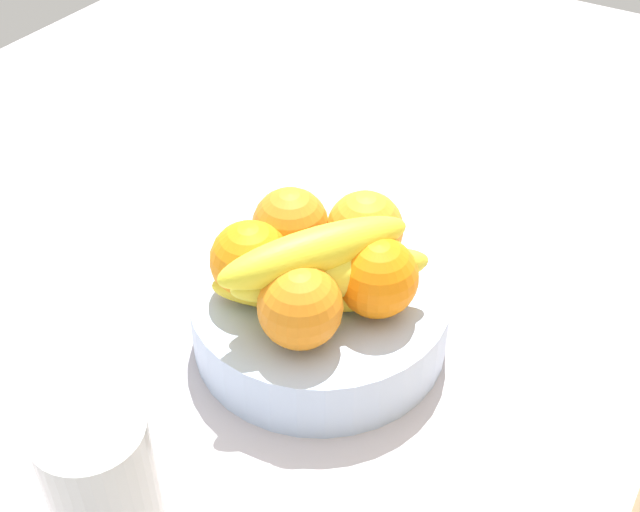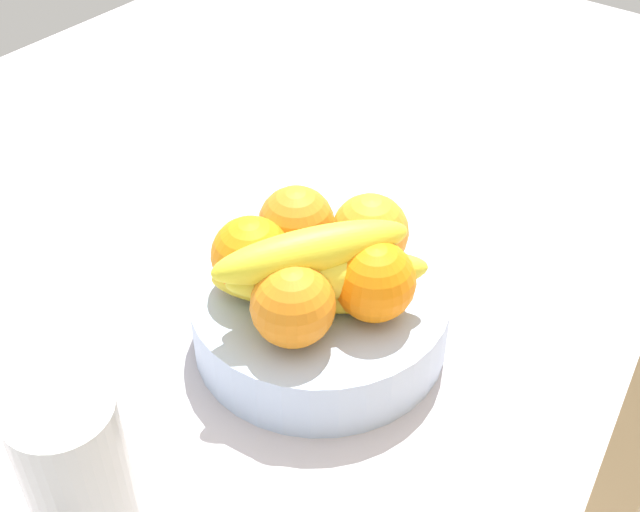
{
  "view_description": "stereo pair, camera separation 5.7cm",
  "coord_description": "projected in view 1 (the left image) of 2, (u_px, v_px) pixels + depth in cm",
  "views": [
    {
      "loc": [
        46.49,
        31.58,
        55.07
      ],
      "look_at": [
        -0.02,
        2.89,
        9.97
      ],
      "focal_mm": 46.51,
      "sensor_mm": 36.0,
      "label": 1
    },
    {
      "loc": [
        43.27,
        36.24,
        55.07
      ],
      "look_at": [
        -0.02,
        2.89,
        9.97
      ],
      "focal_mm": 46.51,
      "sensor_mm": 36.0,
      "label": 2
    }
  ],
  "objects": [
    {
      "name": "orange_back_right",
      "position": [
        365.0,
        229.0,
        0.75
      ],
      "size": [
        7.02,
        7.02,
        7.02
      ],
      "primitive_type": "sphere",
      "color": "orange",
      "rests_on": "fruit_bowl"
    },
    {
      "name": "orange_back_left",
      "position": [
        377.0,
        277.0,
        0.69
      ],
      "size": [
        7.02,
        7.02,
        7.02
      ],
      "primitive_type": "sphere",
      "color": "orange",
      "rests_on": "fruit_bowl"
    },
    {
      "name": "banana_bunch",
      "position": [
        319.0,
        272.0,
        0.69
      ],
      "size": [
        16.49,
        17.66,
        8.4
      ],
      "color": "yellow",
      "rests_on": "fruit_bowl"
    },
    {
      "name": "orange_front_right",
      "position": [
        250.0,
        260.0,
        0.71
      ],
      "size": [
        7.02,
        7.02,
        7.02
      ],
      "primitive_type": "sphere",
      "color": "orange",
      "rests_on": "fruit_bowl"
    },
    {
      "name": "orange_center",
      "position": [
        300.0,
        307.0,
        0.67
      ],
      "size": [
        7.02,
        7.02,
        7.02
      ],
      "primitive_type": "sphere",
      "color": "orange",
      "rests_on": "fruit_bowl"
    },
    {
      "name": "orange_front_left",
      "position": [
        290.0,
        225.0,
        0.75
      ],
      "size": [
        7.02,
        7.02,
        7.02
      ],
      "primitive_type": "sphere",
      "color": "orange",
      "rests_on": "fruit_bowl"
    },
    {
      "name": "fruit_bowl",
      "position": [
        320.0,
        315.0,
        0.75
      ],
      "size": [
        23.24,
        23.24,
        5.97
      ],
      "primitive_type": "cylinder",
      "color": "#AAC0E2",
      "rests_on": "ground_plane"
    },
    {
      "name": "thermos_tumbler",
      "position": [
        106.0,
        498.0,
        0.55
      ],
      "size": [
        7.29,
        7.29,
        14.62
      ],
      "primitive_type": "cylinder",
      "color": "#B7BBB7",
      "rests_on": "ground_plane"
    },
    {
      "name": "ground_plane",
      "position": [
        294.0,
        338.0,
        0.79
      ],
      "size": [
        180.0,
        140.0,
        3.0
      ],
      "primitive_type": "cube",
      "color": "#B9B2B8"
    }
  ]
}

